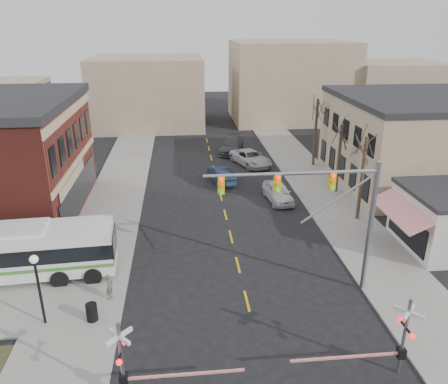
# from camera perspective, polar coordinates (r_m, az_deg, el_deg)

# --- Properties ---
(ground) EXTENTS (160.00, 160.00, 0.00)m
(ground) POSITION_cam_1_polar(r_m,az_deg,el_deg) (24.32, 3.74, -16.78)
(ground) COLOR black
(ground) RESTS_ON ground
(sidewalk_west) EXTENTS (5.00, 60.00, 0.12)m
(sidewalk_west) POSITION_cam_1_polar(r_m,az_deg,el_deg) (42.01, -13.69, 0.03)
(sidewalk_west) COLOR gray
(sidewalk_west) RESTS_ON ground
(sidewalk_east) EXTENTS (5.00, 60.00, 0.12)m
(sidewalk_east) POSITION_cam_1_polar(r_m,az_deg,el_deg) (43.53, 11.88, 0.96)
(sidewalk_east) COLOR gray
(sidewalk_east) RESTS_ON ground
(tan_building) EXTENTS (20.30, 15.30, 8.50)m
(tan_building) POSITION_cam_1_polar(r_m,az_deg,el_deg) (47.60, 26.88, 6.15)
(tan_building) COLOR gray
(tan_building) RESTS_ON ground
(tree_east_a) EXTENTS (0.28, 0.28, 6.75)m
(tree_east_a) POSITION_cam_1_polar(r_m,az_deg,el_deg) (35.70, 17.55, 1.64)
(tree_east_a) COLOR #382B21
(tree_east_a) RESTS_ON sidewalk_east
(tree_east_b) EXTENTS (0.28, 0.28, 6.30)m
(tree_east_b) POSITION_cam_1_polar(r_m,az_deg,el_deg) (41.15, 14.76, 4.22)
(tree_east_b) COLOR #382B21
(tree_east_b) RESTS_ON sidewalk_east
(tree_east_c) EXTENTS (0.28, 0.28, 7.20)m
(tree_east_c) POSITION_cam_1_polar(r_m,az_deg,el_deg) (48.38, 11.85, 7.59)
(tree_east_c) COLOR #382B21
(tree_east_c) RESTS_ON sidewalk_east
(transit_bus) EXTENTS (13.15, 3.64, 3.35)m
(transit_bus) POSITION_cam_1_polar(r_m,az_deg,el_deg) (29.90, -26.67, -7.09)
(transit_bus) COLOR silver
(transit_bus) RESTS_ON ground
(traffic_signal_mast) EXTENTS (9.59, 0.30, 8.00)m
(traffic_signal_mast) POSITION_cam_1_polar(r_m,az_deg,el_deg) (24.58, 13.30, -1.40)
(traffic_signal_mast) COLOR gray
(traffic_signal_mast) RESTS_ON ground
(rr_crossing_west) EXTENTS (5.60, 1.36, 4.00)m
(rr_crossing_west) POSITION_cam_1_polar(r_m,az_deg,el_deg) (19.63, -11.87, -20.90)
(rr_crossing_west) COLOR gray
(rr_crossing_west) RESTS_ON ground
(rr_crossing_east) EXTENTS (5.60, 1.36, 4.00)m
(rr_crossing_east) POSITION_cam_1_polar(r_m,az_deg,el_deg) (21.71, 21.42, -17.34)
(rr_crossing_east) COLOR gray
(rr_crossing_east) RESTS_ON ground
(street_lamp) EXTENTS (0.44, 0.44, 4.07)m
(street_lamp) POSITION_cam_1_polar(r_m,az_deg,el_deg) (24.37, -23.27, -9.95)
(street_lamp) COLOR black
(street_lamp) RESTS_ON sidewalk_west
(trash_bin) EXTENTS (0.60, 0.60, 0.99)m
(trash_bin) POSITION_cam_1_polar(r_m,az_deg,el_deg) (25.03, -16.88, -14.79)
(trash_bin) COLOR black
(trash_bin) RESTS_ON sidewalk_west
(car_a) EXTENTS (2.34, 4.85, 1.60)m
(car_a) POSITION_cam_1_polar(r_m,az_deg,el_deg) (39.00, 7.06, -0.03)
(car_a) COLOR #B3B4B8
(car_a) RESTS_ON ground
(car_b) EXTENTS (2.61, 5.16, 1.62)m
(car_b) POSITION_cam_1_polar(r_m,az_deg,el_deg) (43.11, -0.39, 2.30)
(car_b) COLOR #152136
(car_b) RESTS_ON ground
(car_c) EXTENTS (4.62, 6.37, 1.61)m
(car_c) POSITION_cam_1_polar(r_m,az_deg,el_deg) (48.48, 3.51, 4.47)
(car_c) COLOR #B4B4B4
(car_c) RESTS_ON ground
(car_d) EXTENTS (3.91, 6.32, 1.71)m
(car_d) POSITION_cam_1_polar(r_m,az_deg,el_deg) (53.20, 0.95, 6.12)
(car_d) COLOR #47484D
(car_d) RESTS_ON ground
(pedestrian_near) EXTENTS (0.49, 0.63, 1.55)m
(pedestrian_near) POSITION_cam_1_polar(r_m,az_deg,el_deg) (26.30, -14.72, -11.85)
(pedestrian_near) COLOR #5A5148
(pedestrian_near) RESTS_ON sidewalk_west
(pedestrian_far) EXTENTS (0.98, 1.04, 1.70)m
(pedestrian_far) POSITION_cam_1_polar(r_m,az_deg,el_deg) (31.42, -16.37, -6.03)
(pedestrian_far) COLOR #2F3B53
(pedestrian_far) RESTS_ON sidewalk_west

